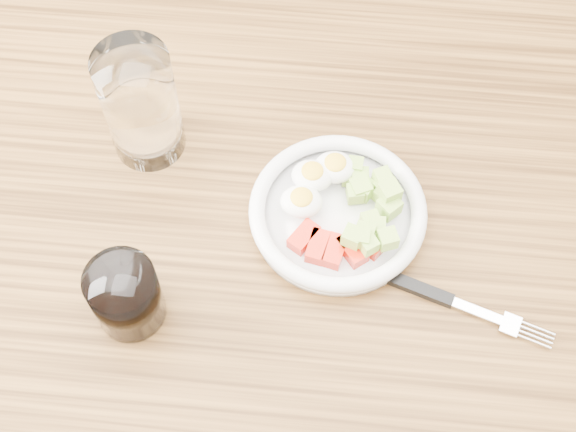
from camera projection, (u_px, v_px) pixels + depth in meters
The scene contains 6 objects.
ground at pixel (293, 414), 1.59m from camera, with size 4.00×4.00×0.00m, color brown.
dining_table at pixel (295, 274), 1.00m from camera, with size 1.50×0.90×0.77m.
bowl at pixel (338, 210), 0.91m from camera, with size 0.20×0.20×0.05m.
fork at pixel (433, 294), 0.87m from camera, with size 0.21×0.08×0.01m.
water_glass at pixel (141, 105), 0.91m from camera, with size 0.09×0.09×0.15m, color white.
coffee_glass at pixel (126, 296), 0.83m from camera, with size 0.07×0.07×0.08m.
Camera 1 is at (0.03, -0.42, 1.58)m, focal length 50.00 mm.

